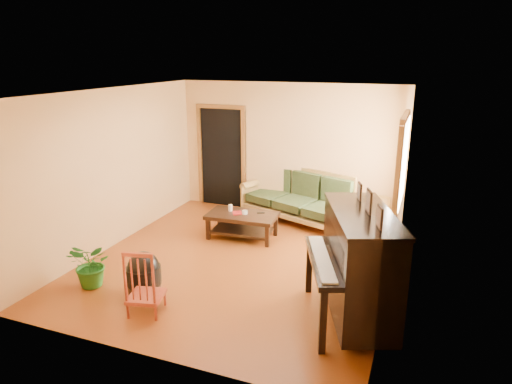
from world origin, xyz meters
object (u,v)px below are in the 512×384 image
at_px(sofa, 297,197).
at_px(footstool, 144,278).
at_px(armchair, 363,254).
at_px(ceramic_crock, 390,226).
at_px(red_chair, 145,280).
at_px(potted_plant, 92,264).
at_px(coffee_table, 242,226).
at_px(piano, 359,267).

distance_m(sofa, footstool, 3.64).
xyz_separation_m(sofa, armchair, (1.55, -1.97, -0.10)).
bearing_deg(ceramic_crock, red_chair, -123.60).
distance_m(red_chair, potted_plant, 1.12).
bearing_deg(armchair, footstool, -142.68).
xyz_separation_m(coffee_table, piano, (2.29, -1.90, 0.47)).
distance_m(piano, red_chair, 2.61).
xyz_separation_m(sofa, piano, (1.64, -3.06, 0.21)).
distance_m(armchair, ceramic_crock, 2.06).
xyz_separation_m(piano, footstool, (-2.78, -0.38, -0.47)).
bearing_deg(sofa, footstool, -88.32).
bearing_deg(piano, ceramic_crock, 66.97).
bearing_deg(potted_plant, coffee_table, 62.27).
relative_size(sofa, piano, 1.44).
xyz_separation_m(ceramic_crock, potted_plant, (-3.67, -3.61, 0.22)).
height_order(coffee_table, armchair, armchair).
bearing_deg(footstool, ceramic_crock, 50.46).
bearing_deg(armchair, red_chair, -133.31).
bearing_deg(footstool, piano, 7.88).
xyz_separation_m(sofa, coffee_table, (-0.66, -1.16, -0.26)).
bearing_deg(footstool, coffee_table, 78.08).
xyz_separation_m(armchair, potted_plant, (-3.46, -1.57, -0.05)).
bearing_deg(potted_plant, footstool, 7.29).
xyz_separation_m(sofa, potted_plant, (-1.91, -3.54, -0.15)).
distance_m(piano, potted_plant, 3.60).
bearing_deg(armchair, piano, -76.72).
bearing_deg(sofa, armchair, -31.87).
bearing_deg(footstool, sofa, 71.68).
xyz_separation_m(piano, red_chair, (-2.48, -0.78, -0.25)).
relative_size(sofa, ceramic_crock, 10.09).
distance_m(footstool, potted_plant, 0.78).
bearing_deg(ceramic_crock, footstool, -129.54).
bearing_deg(coffee_table, red_chair, -93.86).
bearing_deg(piano, sofa, 97.28).
distance_m(sofa, piano, 3.48).
relative_size(armchair, ceramic_crock, 3.39).
bearing_deg(sofa, red_chair, -82.32).
xyz_separation_m(piano, potted_plant, (-3.55, -0.48, -0.36)).
relative_size(sofa, potted_plant, 3.41).
bearing_deg(red_chair, sofa, 64.08).
relative_size(ceramic_crock, potted_plant, 0.34).
bearing_deg(footstool, armchair, 28.77).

